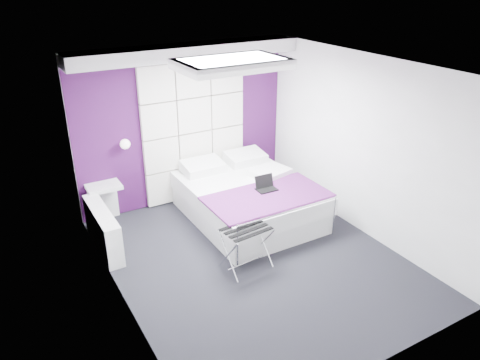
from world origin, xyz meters
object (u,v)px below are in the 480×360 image
at_px(radiator, 103,230).
at_px(luggage_rack, 246,248).
at_px(wall_lamp, 124,143).
at_px(nightstand, 103,186).
at_px(laptop, 265,186).
at_px(bed, 248,199).

height_order(radiator, luggage_rack, radiator).
relative_size(wall_lamp, luggage_rack, 0.25).
distance_m(wall_lamp, luggage_rack, 2.50).
distance_m(nightstand, laptop, 2.44).
relative_size(bed, laptop, 7.29).
xyz_separation_m(radiator, nightstand, (0.24, 0.72, 0.31)).
distance_m(radiator, luggage_rack, 2.04).
distance_m(wall_lamp, laptop, 2.21).
bearing_deg(nightstand, bed, -25.89).
height_order(radiator, nightstand, nightstand).
height_order(bed, laptop, laptop).
height_order(wall_lamp, luggage_rack, wall_lamp).
bearing_deg(nightstand, wall_lamp, 5.71).
relative_size(wall_lamp, nightstand, 0.30).
bearing_deg(laptop, nightstand, 149.64).
distance_m(wall_lamp, radiator, 1.35).
xyz_separation_m(luggage_rack, laptop, (0.81, 0.81, 0.37)).
bearing_deg(laptop, luggage_rack, -133.24).
bearing_deg(radiator, wall_lamp, 49.90).
distance_m(bed, laptop, 0.49).
relative_size(luggage_rack, laptop, 1.99).
xyz_separation_m(radiator, luggage_rack, (1.50, -1.39, -0.01)).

